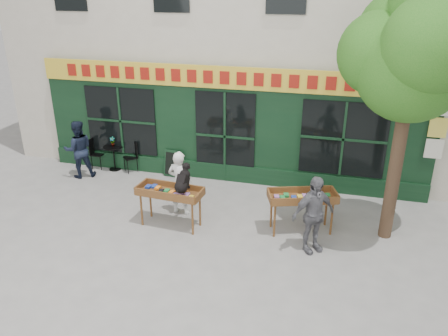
# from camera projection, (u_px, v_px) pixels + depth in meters

# --- Properties ---
(ground) EXTENTS (80.00, 80.00, 0.00)m
(ground) POSITION_uv_depth(u_px,v_px,m) (200.00, 217.00, 10.70)
(ground) COLOR slate
(ground) RESTS_ON ground
(street_tree) EXTENTS (3.05, 2.90, 5.60)m
(street_tree) POSITION_uv_depth(u_px,v_px,m) (416.00, 50.00, 8.39)
(street_tree) COLOR #382619
(street_tree) RESTS_ON ground
(book_cart_center) EXTENTS (1.54, 0.73, 0.99)m
(book_cart_center) POSITION_uv_depth(u_px,v_px,m) (170.00, 194.00, 10.05)
(book_cart_center) COLOR brown
(book_cart_center) RESTS_ON ground
(dog) EXTENTS (0.38, 0.62, 0.60)m
(dog) POSITION_uv_depth(u_px,v_px,m) (183.00, 178.00, 9.74)
(dog) COLOR black
(dog) RESTS_ON book_cart_center
(woman) EXTENTS (0.62, 0.43, 1.63)m
(woman) POSITION_uv_depth(u_px,v_px,m) (180.00, 183.00, 10.63)
(woman) COLOR silver
(woman) RESTS_ON ground
(book_cart_right) EXTENTS (1.62, 1.08, 0.99)m
(book_cart_right) POSITION_uv_depth(u_px,v_px,m) (302.00, 199.00, 9.82)
(book_cart_right) COLOR brown
(book_cart_right) RESTS_ON ground
(man_right) EXTENTS (1.04, 0.96, 1.71)m
(man_right) POSITION_uv_depth(u_px,v_px,m) (313.00, 215.00, 9.06)
(man_right) COLOR #5A595E
(man_right) RESTS_ON ground
(bistro_table) EXTENTS (0.60, 0.60, 0.76)m
(bistro_table) POSITION_uv_depth(u_px,v_px,m) (114.00, 153.00, 13.30)
(bistro_table) COLOR black
(bistro_table) RESTS_ON ground
(bistro_chair_left) EXTENTS (0.37, 0.37, 0.95)m
(bistro_chair_left) POSITION_uv_depth(u_px,v_px,m) (95.00, 151.00, 13.44)
(bistro_chair_left) COLOR black
(bistro_chair_left) RESTS_ON ground
(bistro_chair_right) EXTENTS (0.51, 0.51, 0.95)m
(bistro_chair_right) POSITION_uv_depth(u_px,v_px,m) (133.00, 154.00, 13.20)
(bistro_chair_right) COLOR black
(bistro_chair_right) RESTS_ON ground
(potted_plant) EXTENTS (0.18, 0.15, 0.30)m
(potted_plant) POSITION_uv_depth(u_px,v_px,m) (112.00, 142.00, 13.15)
(potted_plant) COLOR gray
(potted_plant) RESTS_ON bistro_table
(man_left) EXTENTS (1.05, 1.01, 1.71)m
(man_left) POSITION_uv_depth(u_px,v_px,m) (79.00, 149.00, 12.69)
(man_left) COLOR black
(man_left) RESTS_ON ground
(chalkboard) EXTENTS (0.58, 0.25, 0.79)m
(chalkboard) POSITION_uv_depth(u_px,v_px,m) (173.00, 164.00, 12.88)
(chalkboard) COLOR black
(chalkboard) RESTS_ON ground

